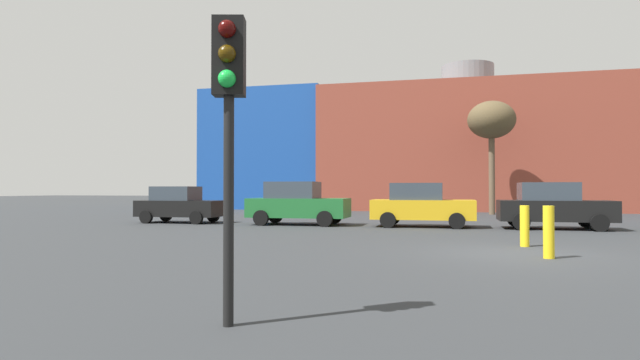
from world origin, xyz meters
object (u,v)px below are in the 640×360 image
(parked_car_1, at_px, (297,203))
(traffic_light_near_left, at_px, (229,98))
(bollard_yellow_0, at_px, (525,226))
(parked_car_2, at_px, (421,205))
(bollard_yellow_1, at_px, (549,232))
(parked_car_0, at_px, (179,205))
(bare_tree_0, at_px, (491,122))
(parked_car_3, at_px, (553,206))

(parked_car_1, bearing_deg, traffic_light_near_left, -76.31)
(bollard_yellow_0, bearing_deg, parked_car_2, 114.20)
(parked_car_1, height_order, traffic_light_near_left, traffic_light_near_left)
(bollard_yellow_0, distance_m, bollard_yellow_1, 2.44)
(parked_car_0, height_order, bare_tree_0, bare_tree_0)
(parked_car_2, xyz_separation_m, parked_car_3, (5.06, -0.00, 0.00))
(parked_car_0, xyz_separation_m, bollard_yellow_1, (14.34, -9.31, -0.25))
(parked_car_0, xyz_separation_m, bollard_yellow_0, (14.16, -6.87, -0.28))
(bare_tree_0, relative_size, bollard_yellow_1, 5.93)
(traffic_light_near_left, bearing_deg, parked_car_0, -163.58)
(parked_car_0, distance_m, traffic_light_near_left, 19.13)
(parked_car_3, relative_size, traffic_light_near_left, 1.19)
(bollard_yellow_1, bearing_deg, parked_car_3, 79.07)
(traffic_light_near_left, height_order, bollard_yellow_0, traffic_light_near_left)
(parked_car_0, height_order, bollard_yellow_1, parked_car_0)
(parked_car_0, xyz_separation_m, bare_tree_0, (14.79, 11.73, 4.91))
(parked_car_2, xyz_separation_m, bare_tree_0, (3.73, 11.73, 4.84))
(parked_car_3, relative_size, bare_tree_0, 0.60)
(traffic_light_near_left, xyz_separation_m, bare_tree_0, (5.09, 28.12, 3.15))
(parked_car_2, bearing_deg, parked_car_0, 180.00)
(parked_car_3, xyz_separation_m, bare_tree_0, (-1.34, 11.73, 4.84))
(parked_car_2, height_order, bollard_yellow_1, parked_car_2)
(parked_car_1, bearing_deg, parked_car_0, 180.00)
(parked_car_1, distance_m, bollard_yellow_0, 10.89)
(bare_tree_0, xyz_separation_m, bollard_yellow_1, (-0.46, -21.04, -5.15))
(parked_car_2, bearing_deg, parked_car_1, -180.00)
(parked_car_2, xyz_separation_m, bollard_yellow_0, (3.09, -6.87, -0.34))
(parked_car_2, distance_m, bollard_yellow_0, 7.54)
(parked_car_2, relative_size, bollard_yellow_1, 3.54)
(traffic_light_near_left, height_order, bare_tree_0, bare_tree_0)
(parked_car_1, height_order, parked_car_2, parked_car_1)
(parked_car_0, bearing_deg, bollard_yellow_1, -33.00)
(parked_car_1, relative_size, bollard_yellow_1, 3.68)
(parked_car_1, relative_size, parked_car_2, 1.04)
(traffic_light_near_left, bearing_deg, parked_car_2, 161.03)
(parked_car_0, relative_size, bare_tree_0, 0.55)
(parked_car_2, xyz_separation_m, bollard_yellow_1, (3.27, -9.31, -0.31))
(parked_car_0, relative_size, bollard_yellow_0, 3.49)
(parked_car_0, xyz_separation_m, parked_car_1, (5.72, -0.00, 0.10))
(bollard_yellow_1, bearing_deg, traffic_light_near_left, -123.15)
(parked_car_2, bearing_deg, bare_tree_0, 72.38)
(bollard_yellow_0, bearing_deg, parked_car_1, 140.85)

